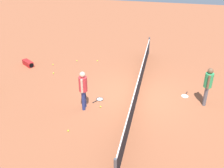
# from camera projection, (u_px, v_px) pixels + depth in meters

# --- Properties ---
(ground_plane) EXTENTS (40.00, 40.00, 0.00)m
(ground_plane) POSITION_uv_depth(u_px,v_px,m) (138.00, 96.00, 11.80)
(ground_plane) COLOR #9E5638
(court_net) EXTENTS (10.09, 0.09, 1.07)m
(court_net) POSITION_uv_depth(u_px,v_px,m) (138.00, 87.00, 11.56)
(court_net) COLOR #4C4C51
(court_net) RESTS_ON ground_plane
(player_near_side) EXTENTS (0.53, 0.38, 1.70)m
(player_near_side) POSITION_uv_depth(u_px,v_px,m) (83.00, 87.00, 10.50)
(player_near_side) COLOR navy
(player_near_side) RESTS_ON ground_plane
(player_far_side) EXTENTS (0.53, 0.38, 1.70)m
(player_far_side) POSITION_uv_depth(u_px,v_px,m) (208.00, 83.00, 10.78)
(player_far_side) COLOR #595960
(player_far_side) RESTS_ON ground_plane
(tennis_racket_near_player) EXTENTS (0.58, 0.46, 0.03)m
(tennis_racket_near_player) POSITION_uv_depth(u_px,v_px,m) (99.00, 99.00, 11.56)
(tennis_racket_near_player) COLOR black
(tennis_racket_near_player) RESTS_ON ground_plane
(tennis_racket_far_player) EXTENTS (0.61, 0.39, 0.03)m
(tennis_racket_far_player) POSITION_uv_depth(u_px,v_px,m) (185.00, 96.00, 11.82)
(tennis_racket_far_player) COLOR white
(tennis_racket_far_player) RESTS_ON ground_plane
(tennis_ball_near_player) EXTENTS (0.07, 0.07, 0.07)m
(tennis_ball_near_player) POSITION_uv_depth(u_px,v_px,m) (53.00, 73.00, 13.74)
(tennis_ball_near_player) COLOR #C6E033
(tennis_ball_near_player) RESTS_ON ground_plane
(tennis_ball_by_net) EXTENTS (0.07, 0.07, 0.07)m
(tennis_ball_by_net) POSITION_uv_depth(u_px,v_px,m) (68.00, 131.00, 9.66)
(tennis_ball_by_net) COLOR #C6E033
(tennis_ball_by_net) RESTS_ON ground_plane
(tennis_ball_midcourt) EXTENTS (0.07, 0.07, 0.07)m
(tennis_ball_midcourt) POSITION_uv_depth(u_px,v_px,m) (101.00, 107.00, 11.02)
(tennis_ball_midcourt) COLOR #C6E033
(tennis_ball_midcourt) RESTS_ON ground_plane
(tennis_ball_baseline) EXTENTS (0.07, 0.07, 0.07)m
(tennis_ball_baseline) POSITION_uv_depth(u_px,v_px,m) (77.00, 61.00, 15.12)
(tennis_ball_baseline) COLOR #C6E033
(tennis_ball_baseline) RESTS_ON ground_plane
(tennis_ball_stray_left) EXTENTS (0.07, 0.07, 0.07)m
(tennis_ball_stray_left) POSITION_uv_depth(u_px,v_px,m) (53.00, 64.00, 14.68)
(tennis_ball_stray_left) COLOR #C6E033
(tennis_ball_stray_left) RESTS_ON ground_plane
(tennis_ball_stray_right) EXTENTS (0.07, 0.07, 0.07)m
(tennis_ball_stray_right) POSITION_uv_depth(u_px,v_px,m) (97.00, 61.00, 15.14)
(tennis_ball_stray_right) COLOR #C6E033
(tennis_ball_stray_right) RESTS_ON ground_plane
(equipment_bag) EXTENTS (0.68, 0.82, 0.28)m
(equipment_bag) POSITION_uv_depth(u_px,v_px,m) (28.00, 63.00, 14.54)
(equipment_bag) COLOR #B21E1E
(equipment_bag) RESTS_ON ground_plane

